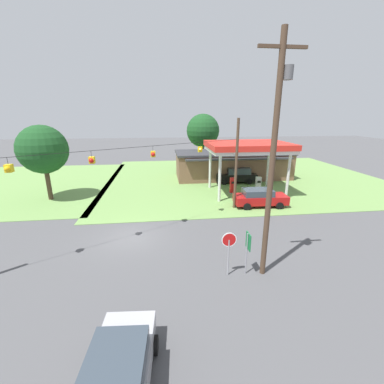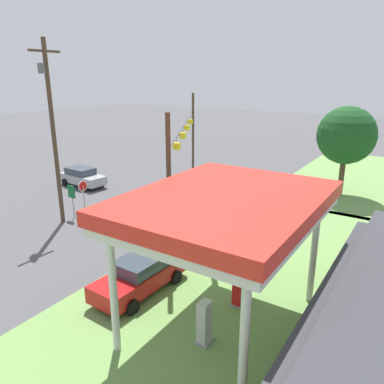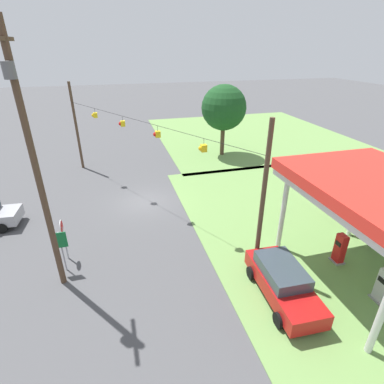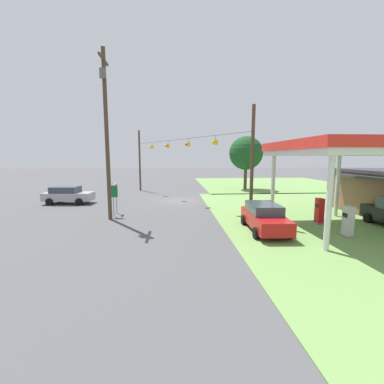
% 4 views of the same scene
% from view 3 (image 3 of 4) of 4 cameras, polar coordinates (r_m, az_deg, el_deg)
% --- Properties ---
extents(ground_plane, '(160.00, 160.00, 0.00)m').
position_cam_3_polar(ground_plane, '(23.36, -8.94, -1.89)').
color(ground_plane, '#4C4C4F').
extents(grass_verge_opposite_corner, '(24.00, 24.00, 0.04)m').
position_cam_3_polar(grass_verge_opposite_corner, '(42.13, 10.65, 10.81)').
color(grass_verge_opposite_corner, '#6B934C').
rests_on(grass_verge_opposite_corner, ground).
extents(gas_station_canopy, '(8.38, 6.41, 5.51)m').
position_cam_3_polar(gas_station_canopy, '(15.70, 32.55, -0.17)').
color(gas_station_canopy, silver).
rests_on(gas_station_canopy, ground).
extents(fuel_pump_near, '(0.71, 0.56, 1.77)m').
position_cam_3_polar(fuel_pump_near, '(18.47, 26.31, -9.80)').
color(fuel_pump_near, gray).
rests_on(fuel_pump_near, ground).
extents(fuel_pump_far, '(0.71, 0.56, 1.77)m').
position_cam_3_polar(fuel_pump_far, '(16.96, 32.58, -14.96)').
color(fuel_pump_far, gray).
rests_on(fuel_pump_far, ground).
extents(car_at_pumps_front, '(4.94, 2.26, 1.68)m').
position_cam_3_polar(car_at_pumps_front, '(15.29, 16.85, -15.98)').
color(car_at_pumps_front, '#AD1414').
rests_on(car_at_pumps_front, ground).
extents(stop_sign_roadside, '(0.80, 0.08, 2.50)m').
position_cam_3_polar(stop_sign_roadside, '(17.76, -23.44, -6.90)').
color(stop_sign_roadside, '#99999E').
rests_on(stop_sign_roadside, ground).
extents(route_sign, '(0.10, 0.70, 2.40)m').
position_cam_3_polar(route_sign, '(16.96, -23.75, -9.03)').
color(route_sign, gray).
rests_on(route_sign, ground).
extents(utility_pole_main, '(2.20, 0.44, 11.87)m').
position_cam_3_polar(utility_pole_main, '(14.04, -27.91, 5.31)').
color(utility_pole_main, '#4C3828').
rests_on(utility_pole_main, ground).
extents(signal_span_gantry, '(17.97, 10.24, 8.04)m').
position_cam_3_polar(signal_span_gantry, '(21.67, -9.78, 8.44)').
color(signal_span_gantry, '#4C3828').
rests_on(signal_span_gantry, ground).
extents(tree_west_verge, '(4.65, 4.65, 7.40)m').
position_cam_3_polar(tree_west_verge, '(32.23, 6.08, 15.65)').
color(tree_west_verge, '#4C3828').
rests_on(tree_west_verge, ground).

